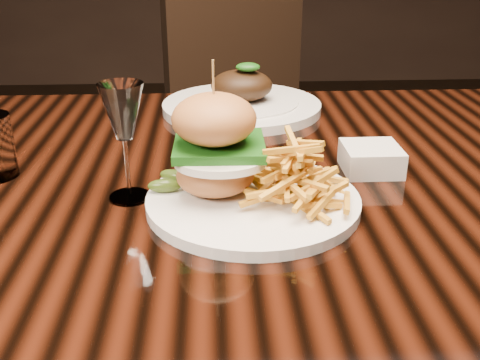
{
  "coord_description": "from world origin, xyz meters",
  "views": [
    {
      "loc": [
        -0.04,
        -0.79,
        1.09
      ],
      "look_at": [
        -0.01,
        -0.17,
        0.81
      ],
      "focal_mm": 42.0,
      "sensor_mm": 36.0,
      "label": 1
    }
  ],
  "objects_px": {
    "burger_plate": "(252,169)",
    "far_dish": "(242,102)",
    "dining_table": "(241,215)",
    "wine_glass": "(123,116)",
    "chair_far": "(252,121)"
  },
  "relations": [
    {
      "from": "burger_plate",
      "to": "far_dish",
      "type": "relative_size",
      "value": 0.89
    },
    {
      "from": "burger_plate",
      "to": "wine_glass",
      "type": "distance_m",
      "value": 0.18
    },
    {
      "from": "far_dish",
      "to": "chair_far",
      "type": "bearing_deg",
      "value": 83.75
    },
    {
      "from": "wine_glass",
      "to": "chair_far",
      "type": "bearing_deg",
      "value": 76.23
    },
    {
      "from": "burger_plate",
      "to": "wine_glass",
      "type": "bearing_deg",
      "value": -178.05
    },
    {
      "from": "dining_table",
      "to": "wine_glass",
      "type": "height_order",
      "value": "wine_glass"
    },
    {
      "from": "burger_plate",
      "to": "far_dish",
      "type": "distance_m",
      "value": 0.43
    },
    {
      "from": "dining_table",
      "to": "burger_plate",
      "type": "bearing_deg",
      "value": -86.04
    },
    {
      "from": "far_dish",
      "to": "chair_far",
      "type": "relative_size",
      "value": 0.34
    },
    {
      "from": "wine_glass",
      "to": "far_dish",
      "type": "relative_size",
      "value": 0.5
    },
    {
      "from": "dining_table",
      "to": "chair_far",
      "type": "xyz_separation_m",
      "value": [
        0.08,
        0.88,
        -0.13
      ]
    },
    {
      "from": "burger_plate",
      "to": "wine_glass",
      "type": "xyz_separation_m",
      "value": [
        -0.16,
        0.03,
        0.06
      ]
    },
    {
      "from": "far_dish",
      "to": "wine_glass",
      "type": "bearing_deg",
      "value": -113.89
    },
    {
      "from": "dining_table",
      "to": "chair_far",
      "type": "bearing_deg",
      "value": 84.73
    },
    {
      "from": "burger_plate",
      "to": "chair_far",
      "type": "xyz_separation_m",
      "value": [
        0.07,
        1.0,
        -0.26
      ]
    }
  ]
}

